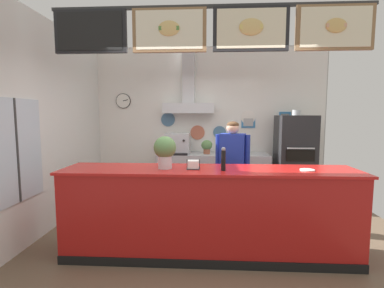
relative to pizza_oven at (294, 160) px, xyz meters
The scene contains 15 objects.
ground_plane 2.49m from the pizza_oven, 133.43° to the right, with size 5.68×5.68×0.00m, color brown.
back_wall_assembly 1.87m from the pizza_oven, 165.44° to the left, with size 4.73×2.55×3.05m.
left_wall_with_window 4.39m from the pizza_oven, 156.74° to the right, with size 0.15×4.57×3.05m.
service_counter 2.64m from the pizza_oven, 128.03° to the right, with size 3.47×0.69×1.05m.
back_prep_counter 1.59m from the pizza_oven, behind, with size 2.16×0.64×0.92m.
pizza_oven is the anchor object (origin of this frame).
shop_worker 1.60m from the pizza_oven, 141.39° to the right, with size 0.52×0.31×1.58m.
espresso_machine 2.25m from the pizza_oven, behind, with size 0.48×0.49×0.40m.
potted_sage 1.29m from the pizza_oven, behind, with size 0.17×0.17×0.20m.
potted_basil 1.01m from the pizza_oven, behind, with size 0.16×0.16×0.19m.
potted_oregano 1.67m from the pizza_oven, behind, with size 0.22×0.22×0.27m.
basil_vase 3.00m from the pizza_oven, 135.83° to the right, with size 0.26×0.26×0.38m.
napkin_holder 2.76m from the pizza_oven, 130.91° to the right, with size 0.16×0.15×0.11m.
condiment_plate 2.17m from the pizza_oven, 103.22° to the right, with size 0.16×0.16×0.01m.
pepper_grinder 2.63m from the pizza_oven, 123.86° to the right, with size 0.05×0.05×0.27m.
Camera 1 is at (-0.01, -3.63, 1.69)m, focal length 26.40 mm.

